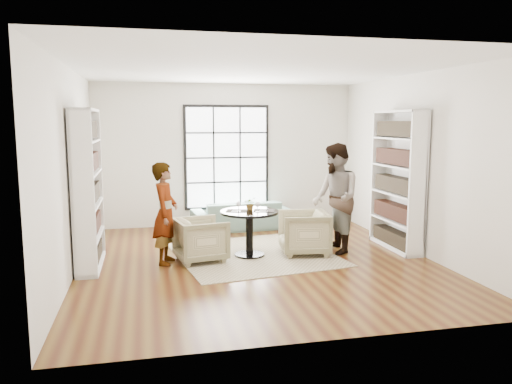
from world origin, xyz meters
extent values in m
plane|color=brown|center=(0.00, 0.00, 0.00)|extent=(6.00, 6.00, 0.00)
plane|color=silver|center=(0.00, 3.00, 1.50)|extent=(5.50, 0.00, 5.50)
plane|color=silver|center=(-2.75, 0.00, 1.50)|extent=(0.00, 6.00, 6.00)
plane|color=silver|center=(2.75, 0.00, 1.50)|extent=(0.00, 6.00, 6.00)
plane|color=silver|center=(0.00, -3.00, 1.50)|extent=(5.50, 0.00, 5.50)
plane|color=white|center=(0.00, 0.00, 3.00)|extent=(6.00, 6.00, 0.00)
cube|color=black|center=(0.00, 2.98, 1.45)|extent=(1.82, 0.06, 2.22)
cube|color=white|center=(0.00, 2.94, 1.45)|extent=(1.70, 0.02, 2.10)
cube|color=tan|center=(0.03, 0.39, 0.01)|extent=(2.82, 2.82, 0.01)
cylinder|color=black|center=(-0.06, 0.32, 0.02)|extent=(0.49, 0.49, 0.04)
cylinder|color=black|center=(-0.06, 0.32, 0.37)|extent=(0.12, 0.12, 0.68)
cylinder|color=black|center=(-0.06, 0.32, 0.74)|extent=(0.96, 0.96, 0.04)
imported|color=slate|center=(0.21, 2.45, 0.29)|extent=(2.06, 0.93, 0.58)
imported|color=tan|center=(-0.87, 0.21, 0.35)|extent=(0.89, 0.88, 0.69)
imported|color=#C5BD8C|center=(0.86, 0.27, 0.36)|extent=(0.90, 0.88, 0.73)
imported|color=gray|center=(-1.42, 0.21, 0.80)|extent=(0.51, 0.66, 1.59)
imported|color=gray|center=(1.41, 0.27, 0.93)|extent=(0.72, 0.92, 1.86)
cube|color=#262521|center=(-0.26, 0.36, 0.77)|extent=(0.40, 0.35, 0.01)
cube|color=#262521|center=(0.18, 0.27, 0.77)|extent=(0.40, 0.35, 0.01)
cylinder|color=silver|center=(-0.25, 0.28, 0.77)|extent=(0.06, 0.06, 0.01)
cylinder|color=silver|center=(-0.25, 0.28, 0.82)|extent=(0.01, 0.01, 0.10)
sphere|color=maroon|center=(-0.25, 0.28, 0.89)|extent=(0.08, 0.08, 0.08)
ellipsoid|color=white|center=(-0.25, 0.28, 0.89)|extent=(0.08, 0.08, 0.09)
cylinder|color=silver|center=(0.04, 0.17, 0.77)|extent=(0.06, 0.06, 0.01)
cylinder|color=silver|center=(0.04, 0.17, 0.82)|extent=(0.01, 0.01, 0.10)
sphere|color=maroon|center=(0.04, 0.17, 0.89)|extent=(0.08, 0.08, 0.08)
ellipsoid|color=white|center=(0.04, 0.17, 0.89)|extent=(0.08, 0.08, 0.09)
imported|color=gray|center=(-0.03, 0.40, 0.87)|extent=(0.22, 0.20, 0.22)
camera|label=1|loc=(-1.69, -7.54, 2.21)|focal=35.00mm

